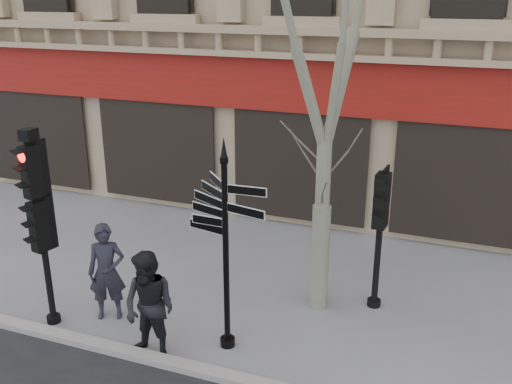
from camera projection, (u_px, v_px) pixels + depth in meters
ground at (220, 324)px, 10.34m from camera, size 80.00×80.00×0.00m
kerb at (184, 366)px, 9.08m from camera, size 80.00×0.25×0.12m
fingerpost at (225, 211)px, 8.90m from camera, size 2.00×2.00×3.66m
traffic_signal_main at (38, 205)px, 9.65m from camera, size 0.45×0.36×3.61m
traffic_signal_secondary at (381, 215)px, 10.32m from camera, size 0.48×0.36×2.68m
pedestrian_a at (107, 272)px, 10.28m from camera, size 0.80×0.69×1.84m
pedestrian_b at (150, 308)px, 9.08m from camera, size 1.00×0.82×1.89m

